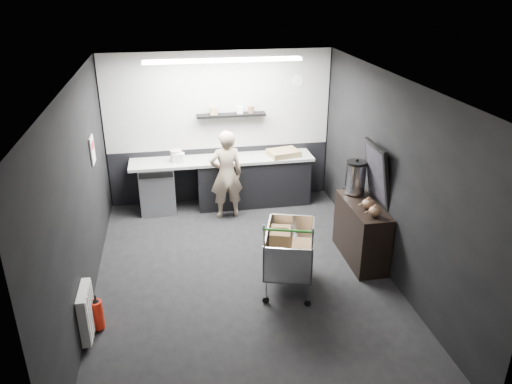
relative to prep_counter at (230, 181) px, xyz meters
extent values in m
plane|color=black|center=(-0.14, -2.42, -0.46)|extent=(5.50, 5.50, 0.00)
plane|color=silver|center=(-0.14, -2.42, 2.24)|extent=(5.50, 5.50, 0.00)
plane|color=black|center=(-0.14, 0.33, 0.89)|extent=(5.50, 0.00, 5.50)
plane|color=black|center=(-0.14, -5.17, 0.89)|extent=(5.50, 0.00, 5.50)
plane|color=black|center=(-2.14, -2.42, 0.89)|extent=(0.00, 5.50, 5.50)
plane|color=black|center=(1.86, -2.42, 0.89)|extent=(0.00, 5.50, 5.50)
cube|color=#B6B6B1|center=(-0.14, 0.31, 1.39)|extent=(3.95, 0.02, 1.70)
cube|color=black|center=(-0.14, 0.31, 0.04)|extent=(3.95, 0.02, 1.00)
cube|color=black|center=(0.06, 0.20, 1.16)|extent=(1.20, 0.22, 0.04)
cylinder|color=white|center=(1.26, 0.30, 1.69)|extent=(0.20, 0.03, 0.20)
cube|color=white|center=(-2.12, -1.12, 1.09)|extent=(0.02, 0.30, 0.40)
cube|color=red|center=(-2.11, -1.12, 1.16)|extent=(0.02, 0.22, 0.10)
cube|color=white|center=(-2.08, -3.32, -0.11)|extent=(0.10, 0.50, 0.60)
cube|color=white|center=(-0.14, -0.57, 2.21)|extent=(2.40, 0.20, 0.04)
cube|color=black|center=(0.41, 0.00, -0.03)|extent=(2.00, 0.56, 0.85)
cube|color=#A8A8A3|center=(-0.14, 0.00, 0.42)|extent=(3.20, 0.60, 0.05)
cube|color=#9EA0A5|center=(-1.29, 0.00, -0.03)|extent=(0.60, 0.58, 0.85)
cube|color=black|center=(-1.29, -0.30, 0.32)|extent=(0.56, 0.02, 0.10)
imported|color=beige|center=(-0.12, -0.45, 0.31)|extent=(0.59, 0.42, 1.54)
cube|color=silver|center=(0.44, -2.70, -0.11)|extent=(0.86, 1.08, 0.02)
cube|color=silver|center=(0.14, -2.70, 0.13)|extent=(0.30, 0.91, 0.50)
cube|color=silver|center=(0.73, -2.70, 0.13)|extent=(0.30, 0.91, 0.50)
cube|color=silver|center=(0.44, -3.16, 0.13)|extent=(0.59, 0.20, 0.50)
cube|color=silver|center=(0.44, -2.24, 0.13)|extent=(0.59, 0.20, 0.50)
cylinder|color=silver|center=(0.17, -3.13, -0.27)|extent=(0.02, 0.02, 0.33)
cylinder|color=silver|center=(0.70, -3.13, -0.27)|extent=(0.02, 0.02, 0.33)
cylinder|color=silver|center=(0.17, -2.27, -0.27)|extent=(0.02, 0.02, 0.33)
cylinder|color=silver|center=(0.70, -2.27, -0.27)|extent=(0.02, 0.02, 0.33)
cylinder|color=#289027|center=(0.44, -3.22, 0.65)|extent=(0.59, 0.21, 0.03)
cube|color=brown|center=(0.30, -2.59, 0.11)|extent=(0.35, 0.40, 0.42)
cube|color=brown|center=(0.59, -2.83, 0.09)|extent=(0.32, 0.37, 0.38)
cylinder|color=black|center=(0.17, -3.13, -0.41)|extent=(0.09, 0.05, 0.09)
cylinder|color=black|center=(0.17, -2.27, -0.41)|extent=(0.09, 0.05, 0.09)
cylinder|color=black|center=(0.70, -3.13, -0.41)|extent=(0.09, 0.05, 0.09)
cylinder|color=black|center=(0.70, -2.27, -0.41)|extent=(0.09, 0.05, 0.09)
cube|color=black|center=(1.63, -2.19, -0.02)|extent=(0.44, 1.17, 0.88)
cylinder|color=silver|center=(1.63, -1.80, 0.66)|extent=(0.29, 0.29, 0.45)
cylinder|color=black|center=(1.63, -1.80, 0.91)|extent=(0.29, 0.29, 0.04)
sphere|color=black|center=(1.63, -1.80, 0.94)|extent=(0.05, 0.05, 0.05)
ellipsoid|color=brown|center=(1.63, -2.34, 0.50)|extent=(0.18, 0.18, 0.14)
ellipsoid|color=brown|center=(1.63, -2.58, 0.50)|extent=(0.18, 0.18, 0.14)
cube|color=black|center=(1.80, -2.14, 0.86)|extent=(0.20, 0.68, 0.87)
cube|color=black|center=(1.78, -2.14, 0.86)|extent=(0.14, 0.58, 0.75)
cylinder|color=red|center=(-1.99, -3.19, -0.25)|extent=(0.14, 0.14, 0.37)
cone|color=black|center=(-1.99, -3.19, -0.04)|extent=(0.09, 0.09, 0.06)
cylinder|color=black|center=(-1.99, -3.19, 0.00)|extent=(0.03, 0.03, 0.06)
cube|color=#987F51|center=(0.96, -0.05, 0.49)|extent=(0.59, 0.50, 0.10)
cylinder|color=beige|center=(-0.93, 0.00, 0.54)|extent=(0.20, 0.20, 0.20)
cube|color=white|center=(-0.89, -0.05, 0.52)|extent=(0.21, 0.18, 0.16)
camera|label=1|loc=(-0.99, -8.21, 3.40)|focal=35.00mm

